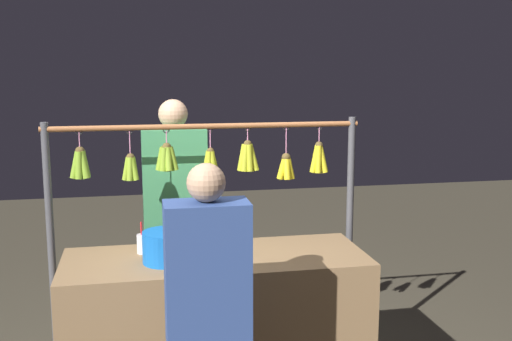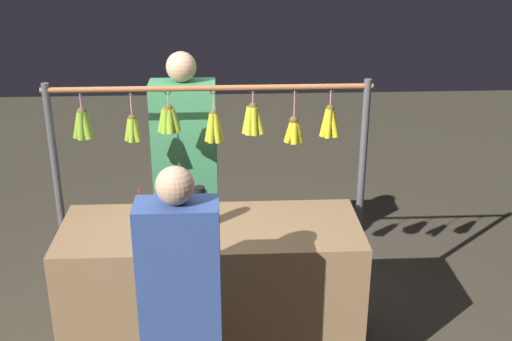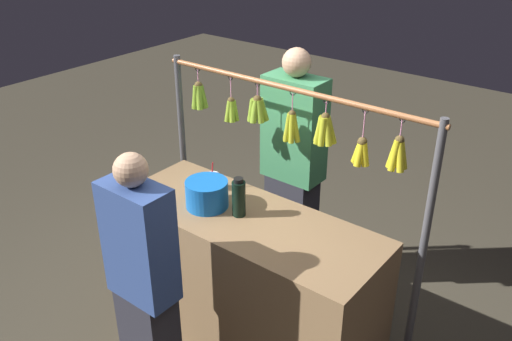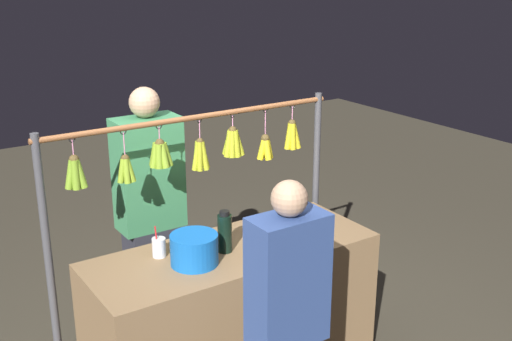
{
  "view_description": "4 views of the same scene",
  "coord_description": "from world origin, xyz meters",
  "px_view_note": "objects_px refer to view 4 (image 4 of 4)",
  "views": [
    {
      "loc": [
        0.41,
        3.19,
        1.92
      ],
      "look_at": [
        -0.22,
        0.0,
        1.36
      ],
      "focal_mm": 43.02,
      "sensor_mm": 36.0,
      "label": 1
    },
    {
      "loc": [
        -0.09,
        3.15,
        2.5
      ],
      "look_at": [
        -0.25,
        0.0,
        1.22
      ],
      "focal_mm": 45.18,
      "sensor_mm": 36.0,
      "label": 2
    },
    {
      "loc": [
        -1.71,
        2.09,
        2.58
      ],
      "look_at": [
        -0.07,
        0.0,
        1.22
      ],
      "focal_mm": 38.57,
      "sensor_mm": 36.0,
      "label": 3
    },
    {
      "loc": [
        1.68,
        2.75,
        2.42
      ],
      "look_at": [
        -0.16,
        0.0,
        1.32
      ],
      "focal_mm": 44.57,
      "sensor_mm": 36.0,
      "label": 4
    }
  ],
  "objects_px": {
    "vendor_person": "(151,222)",
    "customer_person": "(287,335)",
    "blue_bucket": "(194,249)",
    "drink_cup": "(159,247)",
    "water_bottle": "(225,232)"
  },
  "relations": [
    {
      "from": "vendor_person",
      "to": "customer_person",
      "type": "xyz_separation_m",
      "value": [
        -0.04,
        1.4,
        -0.09
      ]
    },
    {
      "from": "blue_bucket",
      "to": "customer_person",
      "type": "height_order",
      "value": "customer_person"
    },
    {
      "from": "blue_bucket",
      "to": "drink_cup",
      "type": "height_order",
      "value": "drink_cup"
    },
    {
      "from": "blue_bucket",
      "to": "vendor_person",
      "type": "bearing_deg",
      "value": -97.2
    },
    {
      "from": "blue_bucket",
      "to": "customer_person",
      "type": "bearing_deg",
      "value": 102.44
    },
    {
      "from": "drink_cup",
      "to": "customer_person",
      "type": "bearing_deg",
      "value": 107.38
    },
    {
      "from": "drink_cup",
      "to": "vendor_person",
      "type": "relative_size",
      "value": 0.1
    },
    {
      "from": "water_bottle",
      "to": "drink_cup",
      "type": "relative_size",
      "value": 1.36
    },
    {
      "from": "drink_cup",
      "to": "customer_person",
      "type": "relative_size",
      "value": 0.12
    },
    {
      "from": "customer_person",
      "to": "water_bottle",
      "type": "bearing_deg",
      "value": -96.04
    },
    {
      "from": "water_bottle",
      "to": "vendor_person",
      "type": "height_order",
      "value": "vendor_person"
    },
    {
      "from": "drink_cup",
      "to": "blue_bucket",
      "type": "bearing_deg",
      "value": 122.24
    },
    {
      "from": "drink_cup",
      "to": "water_bottle",
      "type": "bearing_deg",
      "value": 156.22
    },
    {
      "from": "vendor_person",
      "to": "blue_bucket",
      "type": "bearing_deg",
      "value": 82.8
    },
    {
      "from": "water_bottle",
      "to": "vendor_person",
      "type": "bearing_deg",
      "value": -80.82
    }
  ]
}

